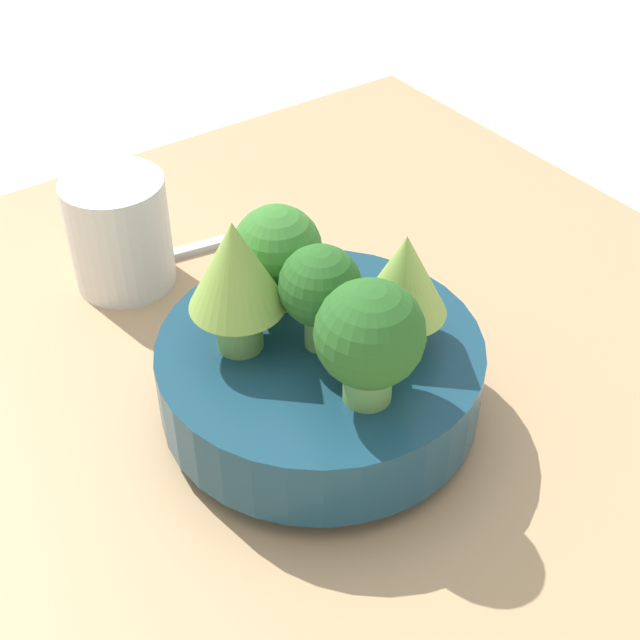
# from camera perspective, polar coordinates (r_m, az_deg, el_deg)

# --- Properties ---
(ground_plane) EXTENTS (6.00, 6.00, 0.00)m
(ground_plane) POSITION_cam_1_polar(r_m,az_deg,el_deg) (0.65, -1.51, -8.87)
(ground_plane) COLOR beige
(table) EXTENTS (0.81, 0.80, 0.04)m
(table) POSITION_cam_1_polar(r_m,az_deg,el_deg) (0.63, -1.54, -7.59)
(table) COLOR tan
(table) RESTS_ON ground_plane
(bowl) EXTENTS (0.21, 0.21, 0.06)m
(bowl) POSITION_cam_1_polar(r_m,az_deg,el_deg) (0.59, 0.00, -3.53)
(bowl) COLOR navy
(bowl) RESTS_ON table
(romanesco_piece_far) EXTENTS (0.06, 0.06, 0.08)m
(romanesco_piece_far) POSITION_cam_1_polar(r_m,az_deg,el_deg) (0.55, 5.42, 2.70)
(romanesco_piece_far) COLOR #609347
(romanesco_piece_far) RESTS_ON bowl
(broccoli_floret_front) EXTENTS (0.06, 0.06, 0.07)m
(broccoli_floret_front) POSITION_cam_1_polar(r_m,az_deg,el_deg) (0.58, -2.75, 4.38)
(broccoli_floret_front) COLOR #7AB256
(broccoli_floret_front) RESTS_ON bowl
(broccoli_floret_center) EXTENTS (0.05, 0.05, 0.07)m
(broccoli_floret_center) POSITION_cam_1_polar(r_m,az_deg,el_deg) (0.54, 0.00, 2.01)
(broccoli_floret_center) COLOR #609347
(broccoli_floret_center) RESTS_ON bowl
(romanesco_piece_near) EXTENTS (0.06, 0.06, 0.09)m
(romanesco_piece_near) POSITION_cam_1_polar(r_m,az_deg,el_deg) (0.54, -5.45, 3.04)
(romanesco_piece_near) COLOR #609347
(romanesco_piece_near) RESTS_ON bowl
(broccoli_floret_back) EXTENTS (0.06, 0.06, 0.08)m
(broccoli_floret_back) POSITION_cam_1_polar(r_m,az_deg,el_deg) (0.51, 3.19, -1.13)
(broccoli_floret_back) COLOR #6BA34C
(broccoli_floret_back) RESTS_ON bowl
(cup) EXTENTS (0.08, 0.08, 0.09)m
(cup) POSITION_cam_1_polar(r_m,az_deg,el_deg) (0.73, -12.72, 5.49)
(cup) COLOR silver
(cup) RESTS_ON table
(fork) EXTENTS (0.16, 0.04, 0.01)m
(fork) POSITION_cam_1_polar(r_m,az_deg,el_deg) (0.77, -7.46, 4.69)
(fork) COLOR silver
(fork) RESTS_ON table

